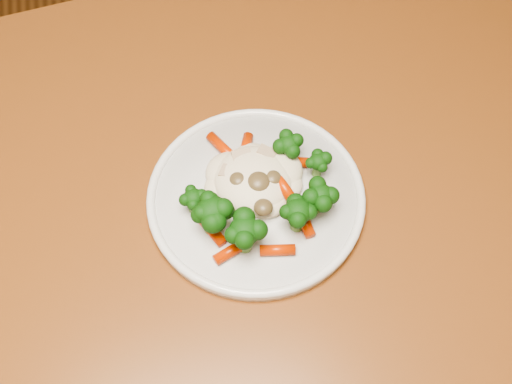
# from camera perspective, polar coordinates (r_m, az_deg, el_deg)

# --- Properties ---
(dining_table) EXTENTS (1.17, 0.86, 0.75)m
(dining_table) POSITION_cam_1_polar(r_m,az_deg,el_deg) (0.85, 6.20, -1.20)
(dining_table) COLOR brown
(dining_table) RESTS_ON ground
(plate) EXTENTS (0.24, 0.24, 0.01)m
(plate) POSITION_cam_1_polar(r_m,az_deg,el_deg) (0.71, 0.00, -0.59)
(plate) COLOR white
(plate) RESTS_ON dining_table
(meal) EXTENTS (0.18, 0.18, 0.05)m
(meal) POSITION_cam_1_polar(r_m,az_deg,el_deg) (0.68, -0.20, -0.34)
(meal) COLOR #F7E7C6
(meal) RESTS_ON plate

